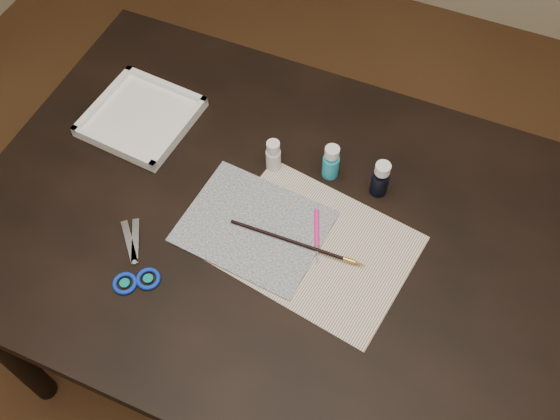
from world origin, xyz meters
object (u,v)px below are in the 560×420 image
at_px(paint_bottle_white, 273,155).
at_px(palette_tray, 141,117).
at_px(paper, 315,247).
at_px(canvas, 254,226).
at_px(paint_bottle_navy, 381,179).
at_px(scissors, 130,256).
at_px(paint_bottle_cyan, 331,162).

height_order(paint_bottle_white, palette_tray, paint_bottle_white).
bearing_deg(paint_bottle_white, paper, -44.07).
bearing_deg(canvas, paint_bottle_navy, 42.31).
distance_m(canvas, palette_tray, 0.40).
bearing_deg(canvas, paper, 2.77).
distance_m(paint_bottle_white, paint_bottle_navy, 0.24).
xyz_separation_m(paper, palette_tray, (-0.49, 0.16, 0.01)).
bearing_deg(paper, paint_bottle_white, 135.93).
bearing_deg(scissors, paint_bottle_white, -70.96).
height_order(paint_bottle_navy, palette_tray, paint_bottle_navy).
bearing_deg(palette_tray, paint_bottle_white, -0.15).
xyz_separation_m(paper, paint_bottle_cyan, (-0.04, 0.18, 0.04)).
height_order(canvas, scissors, scissors).
distance_m(paper, paint_bottle_white, 0.23).
bearing_deg(scissors, canvas, -93.54).
bearing_deg(paper, canvas, -177.23).
height_order(paint_bottle_white, scissors, paint_bottle_white).
xyz_separation_m(paper, paint_bottle_white, (-0.16, 0.15, 0.04)).
height_order(paint_bottle_cyan, palette_tray, paint_bottle_cyan).
xyz_separation_m(paint_bottle_cyan, scissors, (-0.30, -0.35, -0.04)).
relative_size(paper, canvas, 1.33).
xyz_separation_m(canvas, paint_bottle_cyan, (0.10, 0.19, 0.04)).
bearing_deg(canvas, scissors, -140.79).
relative_size(paper, palette_tray, 1.68).
relative_size(paint_bottle_navy, palette_tray, 0.40).
bearing_deg(scissors, palette_tray, -16.27).
height_order(canvas, paint_bottle_navy, paint_bottle_navy).
bearing_deg(paint_bottle_navy, paint_bottle_white, -173.11).
xyz_separation_m(paint_bottle_cyan, palette_tray, (-0.46, -0.03, -0.03)).
bearing_deg(scissors, paint_bottle_cyan, -82.66).
height_order(canvas, palette_tray, palette_tray).
distance_m(paint_bottle_cyan, scissors, 0.46).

